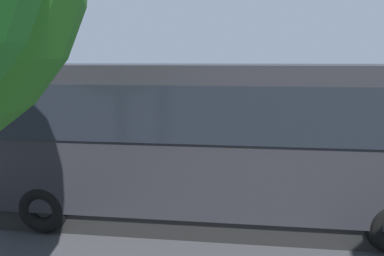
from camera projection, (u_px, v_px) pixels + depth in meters
ground_plane at (225, 162)px, 11.54m from camera, size 80.00×80.00×0.00m
tour_bus at (213, 142)px, 7.28m from camera, size 9.33×2.99×3.25m
spectator_far_left at (307, 144)px, 9.74m from camera, size 0.57×0.31×1.70m
spectator_left at (260, 143)px, 9.73m from camera, size 0.57×0.38×1.76m
spectator_centre at (225, 142)px, 10.03m from camera, size 0.58×0.35×1.68m
spectator_right at (186, 139)px, 10.25m from camera, size 0.57×0.38×1.74m
parked_motorcycle_silver at (289, 169)px, 9.26m from camera, size 2.05×0.58×0.99m
parked_motorcycle_dark at (208, 165)px, 9.61m from camera, size 2.05×0.58×0.99m
stunt_motorcycle at (125, 118)px, 14.17m from camera, size 1.91×1.08×1.66m
traffic_cone at (160, 137)px, 13.88m from camera, size 0.34×0.34×0.63m
bay_line_a at (299, 161)px, 11.61m from camera, size 0.22×4.94×0.01m
bay_line_b at (216, 157)px, 12.07m from camera, size 0.19×3.87×0.01m
bay_line_c at (139, 154)px, 12.53m from camera, size 0.21×4.68×0.01m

